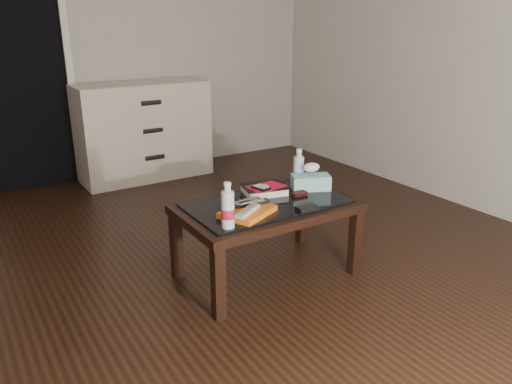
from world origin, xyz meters
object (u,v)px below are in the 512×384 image
Objects in this scene: water_bottle_right at (299,168)px; textbook at (264,189)px; dresser at (143,131)px; tissue_box at (311,182)px; water_bottle_left at (228,205)px; coffee_table at (267,213)px.

textbook is at bearing -179.26° from water_bottle_right.
tissue_box is (0.26, -2.21, 0.06)m from dresser.
dresser reaches higher than water_bottle_left.
water_bottle_left is (-0.44, -0.34, 0.10)m from textbook.
water_bottle_right is (0.24, -2.12, 0.13)m from dresser.
water_bottle_right is 1.03× the size of tissue_box.
water_bottle_right is (0.69, 0.34, 0.00)m from water_bottle_left.
dresser is 2.23m from tissue_box.
coffee_table is 0.45m from water_bottle_left.
water_bottle_left and water_bottle_right have the same top height.
dresser is 2.12m from textbook.
dresser is 2.13m from water_bottle_right.
coffee_table is at bearing 28.43° from water_bottle_left.
coffee_table is 0.83× the size of dresser.
tissue_box is at bearing -4.44° from textbook.
water_bottle_right is at bearing 14.12° from textbook.
textbook is 0.30m from tissue_box.
dresser is (0.09, 2.26, 0.05)m from coffee_table.
water_bottle_left is 1.03× the size of tissue_box.
water_bottle_right reaches higher than coffee_table.
dresser is at bearing 102.91° from textbook.
textbook reaches higher than coffee_table.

